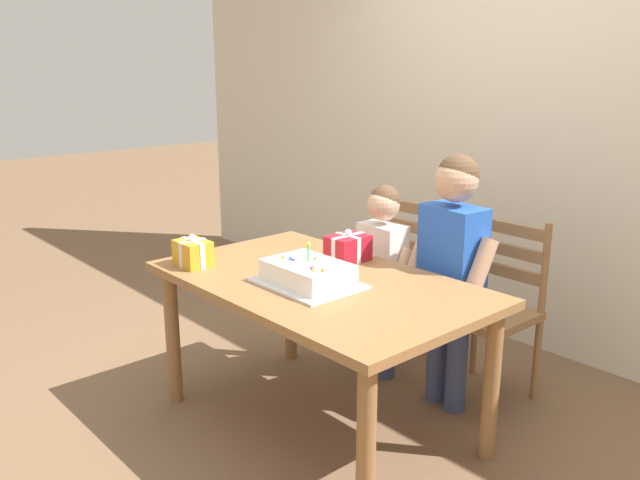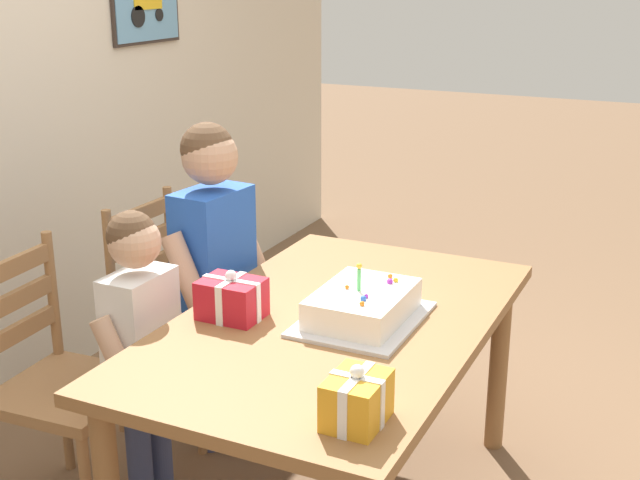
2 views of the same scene
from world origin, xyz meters
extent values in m
plane|color=brown|center=(0.00, 0.00, 0.00)|extent=(20.00, 20.00, 0.00)
cube|color=beige|center=(0.00, 1.60, 1.30)|extent=(6.40, 0.08, 2.60)
cube|color=olive|center=(0.00, 0.00, 0.71)|extent=(1.51, 0.91, 0.04)
cylinder|color=olive|center=(-0.67, -0.38, 0.34)|extent=(0.07, 0.07, 0.69)
cylinder|color=olive|center=(0.67, -0.38, 0.34)|extent=(0.07, 0.07, 0.69)
cylinder|color=olive|center=(-0.67, 0.38, 0.34)|extent=(0.07, 0.07, 0.69)
cylinder|color=olive|center=(0.67, 0.38, 0.34)|extent=(0.07, 0.07, 0.69)
cube|color=silver|center=(0.02, -0.09, 0.73)|extent=(0.44, 0.34, 0.01)
cube|color=white|center=(0.02, -0.09, 0.78)|extent=(0.36, 0.26, 0.09)
cylinder|color=#56C666|center=(0.01, -0.07, 0.86)|extent=(0.01, 0.01, 0.07)
sphere|color=yellow|center=(0.01, -0.07, 0.91)|extent=(0.02, 0.02, 0.02)
sphere|color=yellow|center=(0.13, -0.15, 0.83)|extent=(0.02, 0.02, 0.02)
sphere|color=purple|center=(-0.03, -0.12, 0.83)|extent=(0.01, 0.01, 0.01)
sphere|color=orange|center=(0.01, -0.04, 0.83)|extent=(0.01, 0.01, 0.01)
sphere|color=purple|center=(0.11, -0.14, 0.83)|extent=(0.02, 0.02, 0.02)
sphere|color=orange|center=(0.16, -0.12, 0.83)|extent=(0.02, 0.02, 0.02)
sphere|color=blue|center=(-0.05, -0.12, 0.83)|extent=(0.02, 0.02, 0.02)
sphere|color=orange|center=(-0.09, -0.13, 0.83)|extent=(0.02, 0.02, 0.02)
cube|color=gold|center=(-0.55, -0.31, 0.79)|extent=(0.17, 0.13, 0.12)
cube|color=white|center=(-0.55, -0.31, 0.79)|extent=(0.17, 0.02, 0.13)
cube|color=white|center=(-0.55, -0.31, 0.79)|extent=(0.02, 0.14, 0.13)
sphere|color=white|center=(-0.55, -0.31, 0.86)|extent=(0.04, 0.04, 0.04)
cube|color=red|center=(-0.13, 0.30, 0.79)|extent=(0.15, 0.19, 0.12)
cube|color=white|center=(-0.13, 0.30, 0.79)|extent=(0.15, 0.02, 0.13)
cube|color=white|center=(-0.13, 0.30, 0.79)|extent=(0.02, 0.20, 0.13)
sphere|color=white|center=(-0.13, 0.30, 0.87)|extent=(0.04, 0.04, 0.04)
cube|color=#996B42|center=(-0.33, 0.80, 0.45)|extent=(0.44, 0.44, 0.04)
cylinder|color=#996B42|center=(-0.13, 0.63, 0.21)|extent=(0.04, 0.04, 0.43)
cylinder|color=#996B42|center=(-0.51, 0.60, 0.21)|extent=(0.04, 0.04, 0.43)
cylinder|color=#996B42|center=(-0.16, 1.00, 0.21)|extent=(0.04, 0.04, 0.43)
cylinder|color=#996B42|center=(-0.53, 0.98, 0.21)|extent=(0.04, 0.04, 0.43)
cylinder|color=#996B42|center=(-0.16, 1.00, 0.70)|extent=(0.04, 0.04, 0.45)
cylinder|color=#996B42|center=(-0.53, 0.98, 0.70)|extent=(0.04, 0.04, 0.45)
cube|color=#996B42|center=(-0.35, 0.99, 0.63)|extent=(0.36, 0.05, 0.06)
cube|color=#996B42|center=(-0.35, 0.99, 0.74)|extent=(0.36, 0.05, 0.06)
cube|color=#996B42|center=(-0.35, 0.99, 0.85)|extent=(0.36, 0.05, 0.06)
cube|color=#996B42|center=(0.33, 0.80, 0.45)|extent=(0.42, 0.42, 0.04)
cylinder|color=#996B42|center=(0.52, 0.61, 0.21)|extent=(0.04, 0.04, 0.43)
cylinder|color=#996B42|center=(0.14, 0.62, 0.21)|extent=(0.04, 0.04, 0.43)
cylinder|color=#996B42|center=(0.53, 0.99, 0.21)|extent=(0.04, 0.04, 0.43)
cylinder|color=#996B42|center=(0.15, 1.00, 0.21)|extent=(0.04, 0.04, 0.43)
cylinder|color=#996B42|center=(0.53, 0.99, 0.70)|extent=(0.04, 0.04, 0.45)
cylinder|color=#996B42|center=(0.15, 1.00, 0.70)|extent=(0.04, 0.04, 0.45)
cube|color=#996B42|center=(0.34, 0.99, 0.63)|extent=(0.36, 0.03, 0.06)
cube|color=#996B42|center=(0.34, 0.99, 0.74)|extent=(0.36, 0.03, 0.06)
cube|color=#996B42|center=(0.34, 0.99, 0.85)|extent=(0.36, 0.03, 0.06)
cylinder|color=#38426B|center=(0.33, 0.60, 0.24)|extent=(0.10, 0.10, 0.47)
cylinder|color=#38426B|center=(0.20, 0.61, 0.24)|extent=(0.10, 0.10, 0.47)
cube|color=blue|center=(0.26, 0.61, 0.74)|extent=(0.31, 0.21, 0.54)
cylinder|color=tan|center=(0.44, 0.55, 0.73)|extent=(0.10, 0.23, 0.36)
cylinder|color=tan|center=(0.07, 0.59, 0.73)|extent=(0.10, 0.23, 0.36)
sphere|color=tan|center=(0.26, 0.61, 1.14)|extent=(0.20, 0.20, 0.20)
sphere|color=brown|center=(0.26, 0.62, 1.16)|extent=(0.19, 0.19, 0.19)
cylinder|color=#38426B|center=(-0.13, 0.61, 0.20)|extent=(0.08, 0.08, 0.39)
cylinder|color=#38426B|center=(-0.24, 0.61, 0.20)|extent=(0.08, 0.08, 0.39)
cube|color=white|center=(-0.19, 0.61, 0.62)|extent=(0.25, 0.15, 0.45)
cylinder|color=tan|center=(-0.03, 0.58, 0.60)|extent=(0.07, 0.19, 0.30)
cylinder|color=tan|center=(-0.34, 0.58, 0.60)|extent=(0.07, 0.19, 0.30)
sphere|color=tan|center=(-0.19, 0.61, 0.95)|extent=(0.17, 0.17, 0.17)
sphere|color=brown|center=(-0.19, 0.62, 0.97)|extent=(0.16, 0.16, 0.16)
camera|label=1|loc=(2.11, -1.86, 1.67)|focal=37.49mm
camera|label=2|loc=(-2.21, -1.00, 1.78)|focal=47.33mm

